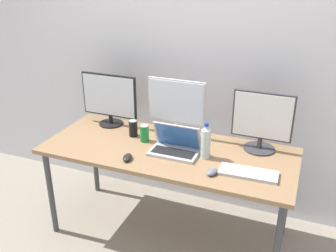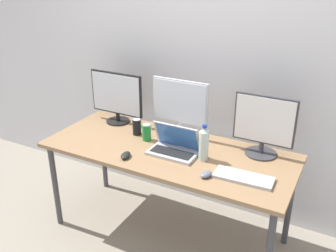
# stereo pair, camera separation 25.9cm
# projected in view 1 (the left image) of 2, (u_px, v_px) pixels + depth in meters

# --- Properties ---
(ground_plane) EXTENTS (16.00, 16.00, 0.00)m
(ground_plane) POSITION_uv_depth(u_px,v_px,m) (168.00, 232.00, 2.97)
(ground_plane) COLOR gray
(wall_back) EXTENTS (7.00, 0.08, 2.60)m
(wall_back) POSITION_uv_depth(u_px,v_px,m) (196.00, 54.00, 2.94)
(wall_back) COLOR silver
(wall_back) RESTS_ON ground
(work_desk) EXTENTS (1.79, 0.74, 0.74)m
(work_desk) POSITION_uv_depth(u_px,v_px,m) (168.00, 156.00, 2.69)
(work_desk) COLOR #424247
(work_desk) RESTS_ON ground
(monitor_left) EXTENTS (0.47, 0.19, 0.42)m
(monitor_left) POSITION_uv_depth(u_px,v_px,m) (109.00, 99.00, 2.98)
(monitor_left) COLOR black
(monitor_left) RESTS_ON work_desk
(monitor_center) EXTENTS (0.45, 0.22, 0.44)m
(monitor_center) POSITION_uv_depth(u_px,v_px,m) (176.00, 106.00, 2.79)
(monitor_center) COLOR silver
(monitor_center) RESTS_ON work_desk
(monitor_right) EXTENTS (0.42, 0.22, 0.43)m
(monitor_right) POSITION_uv_depth(u_px,v_px,m) (262.00, 121.00, 2.57)
(monitor_right) COLOR #38383D
(monitor_right) RESTS_ON work_desk
(laptop_silver) EXTENTS (0.34, 0.20, 0.21)m
(laptop_silver) POSITION_uv_depth(u_px,v_px,m) (175.00, 146.00, 2.60)
(laptop_silver) COLOR #B7B7BC
(laptop_silver) RESTS_ON work_desk
(keyboard_main) EXTENTS (0.37, 0.16, 0.02)m
(keyboard_main) POSITION_uv_depth(u_px,v_px,m) (248.00, 173.00, 2.34)
(keyboard_main) COLOR #B2B2B7
(keyboard_main) RESTS_ON work_desk
(mouse_by_keyboard) EXTENTS (0.08, 0.10, 0.03)m
(mouse_by_keyboard) POSITION_uv_depth(u_px,v_px,m) (212.00, 172.00, 2.34)
(mouse_by_keyboard) COLOR slate
(mouse_by_keyboard) RESTS_ON work_desk
(mouse_by_laptop) EXTENTS (0.08, 0.12, 0.03)m
(mouse_by_laptop) POSITION_uv_depth(u_px,v_px,m) (127.00, 157.00, 2.52)
(mouse_by_laptop) COLOR black
(mouse_by_laptop) RESTS_ON work_desk
(water_bottle) EXTENTS (0.07, 0.07, 0.26)m
(water_bottle) POSITION_uv_depth(u_px,v_px,m) (206.00, 142.00, 2.50)
(water_bottle) COLOR silver
(water_bottle) RESTS_ON work_desk
(soda_can_near_keyboard) EXTENTS (0.07, 0.07, 0.13)m
(soda_can_near_keyboard) POSITION_uv_depth(u_px,v_px,m) (144.00, 133.00, 2.76)
(soda_can_near_keyboard) COLOR #197F33
(soda_can_near_keyboard) RESTS_ON work_desk
(soda_can_by_laptop) EXTENTS (0.07, 0.07, 0.13)m
(soda_can_by_laptop) POSITION_uv_depth(u_px,v_px,m) (133.00, 128.00, 2.84)
(soda_can_by_laptop) COLOR black
(soda_can_by_laptop) RESTS_ON work_desk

